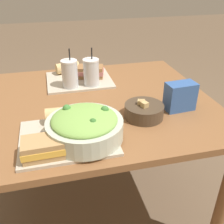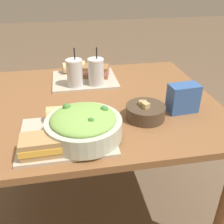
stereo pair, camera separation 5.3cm
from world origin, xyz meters
The scene contains 13 objects.
ground_plane centered at (0.00, 0.00, 0.00)m, with size 12.00×12.00×0.00m, color brown.
dining_table centered at (0.00, 0.00, 0.61)m, with size 1.18×0.99×0.70m.
tray_near centered at (-0.15, -0.30, 0.71)m, with size 0.36×0.31×0.01m.
tray_far centered at (-0.03, 0.27, 0.71)m, with size 0.36×0.31×0.01m.
salad_bowl centered at (-0.08, -0.32, 0.77)m, with size 0.29×0.29×0.11m.
soup_bowl centered at (0.19, -0.21, 0.73)m, with size 0.17×0.17×0.08m.
sandwich_near centered at (-0.23, -0.39, 0.75)m, with size 0.16×0.10×0.06m.
baguette_near centered at (-0.15, -0.18, 0.75)m, with size 0.15×0.07×0.06m.
sandwich_far centered at (0.04, 0.29, 0.75)m, with size 0.17×0.13×0.06m.
baguette_far centered at (-0.08, 0.38, 0.75)m, with size 0.14×0.09×0.06m.
drink_cup_dark centered at (-0.09, 0.17, 0.78)m, with size 0.09×0.09×0.21m.
drink_cup_red centered at (0.03, 0.17, 0.78)m, with size 0.09×0.09×0.20m.
chip_bag centered at (0.38, -0.18, 0.77)m, with size 0.14×0.09×0.13m.
Camera 1 is at (-0.18, -1.14, 1.29)m, focal length 42.00 mm.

